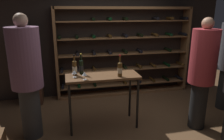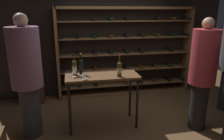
# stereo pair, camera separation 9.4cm
# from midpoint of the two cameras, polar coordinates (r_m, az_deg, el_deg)

# --- Properties ---
(ground_plane) EXTENTS (9.41, 9.41, 0.00)m
(ground_plane) POSITION_cam_midpoint_polar(r_m,az_deg,el_deg) (4.24, 4.20, -13.99)
(ground_plane) COLOR brown
(back_wall) EXTENTS (5.94, 0.10, 2.91)m
(back_wall) POSITION_cam_midpoint_polar(r_m,az_deg,el_deg) (5.38, -0.31, 8.85)
(back_wall) COLOR black
(back_wall) RESTS_ON ground
(wine_rack) EXTENTS (3.39, 0.32, 2.19)m
(wine_rack) POSITION_cam_midpoint_polar(r_m,az_deg,el_deg) (5.33, 4.40, 4.72)
(wine_rack) COLOR brown
(wine_rack) RESTS_ON ground
(tasting_table) EXTENTS (1.29, 0.56, 1.00)m
(tasting_table) POSITION_cam_midpoint_polar(r_m,az_deg,el_deg) (3.80, -1.98, -3.06)
(tasting_table) COLOR brown
(tasting_table) RESTS_ON ground
(person_guest_plum_blouse) EXTENTS (0.45, 0.45, 2.00)m
(person_guest_plum_blouse) POSITION_cam_midpoint_polar(r_m,az_deg,el_deg) (3.98, 23.94, -0.08)
(person_guest_plum_blouse) COLOR black
(person_guest_plum_blouse) RESTS_ON ground
(person_guest_blue_shirt) EXTENTS (0.50, 0.50, 2.07)m
(person_guest_blue_shirt) POSITION_cam_midpoint_polar(r_m,az_deg,el_deg) (3.66, -21.43, -0.52)
(person_guest_blue_shirt) COLOR #313131
(person_guest_blue_shirt) RESTS_ON ground
(display_cabinet) EXTENTS (0.44, 0.36, 1.71)m
(display_cabinet) POSITION_cam_midpoint_polar(r_m,az_deg,el_deg) (5.12, -20.39, 0.66)
(display_cabinet) COLOR #4C2D1E
(display_cabinet) RESTS_ON ground
(wine_bottle_gold_foil) EXTENTS (0.08, 0.08, 0.38)m
(wine_bottle_gold_foil) POSITION_cam_midpoint_polar(r_m,az_deg,el_deg) (3.63, 2.76, 0.28)
(wine_bottle_gold_foil) COLOR #4C3314
(wine_bottle_gold_foil) RESTS_ON tasting_table
(wine_bottle_green_slim) EXTENTS (0.08, 0.08, 0.38)m
(wine_bottle_green_slim) POSITION_cam_midpoint_polar(r_m,az_deg,el_deg) (3.81, -7.63, 0.96)
(wine_bottle_green_slim) COLOR black
(wine_bottle_green_slim) RESTS_ON tasting_table
(wine_bottle_amber_reserve) EXTENTS (0.08, 0.08, 0.37)m
(wine_bottle_amber_reserve) POSITION_cam_midpoint_polar(r_m,az_deg,el_deg) (3.77, -9.42, 0.72)
(wine_bottle_amber_reserve) COLOR #4C3314
(wine_bottle_amber_reserve) RESTS_ON tasting_table
(wine_glass_stemmed_left) EXTENTS (0.08, 0.08, 0.13)m
(wine_glass_stemmed_left) POSITION_cam_midpoint_polar(r_m,az_deg,el_deg) (3.50, -6.87, -1.04)
(wine_glass_stemmed_left) COLOR silver
(wine_glass_stemmed_left) RESTS_ON tasting_table
(wine_glass_stemmed_right) EXTENTS (0.08, 0.08, 0.13)m
(wine_glass_stemmed_right) POSITION_cam_midpoint_polar(r_m,az_deg,el_deg) (3.66, -9.52, -0.54)
(wine_glass_stemmed_right) COLOR silver
(wine_glass_stemmed_right) RESTS_ON tasting_table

